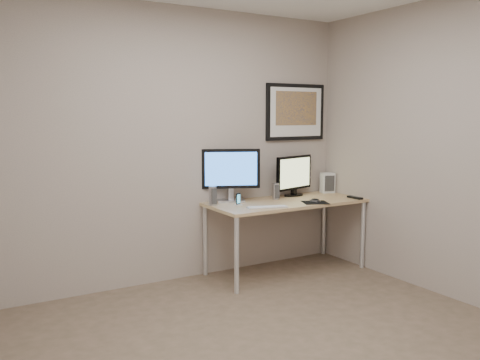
{
  "coord_description": "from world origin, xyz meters",
  "views": [
    {
      "loc": [
        -1.97,
        -2.75,
        1.59
      ],
      "look_at": [
        0.31,
        1.1,
        1.02
      ],
      "focal_mm": 38.0,
      "sensor_mm": 36.0,
      "label": 1
    }
  ],
  "objects": [
    {
      "name": "speaker_right",
      "position": [
        0.96,
        1.48,
        0.81
      ],
      "size": [
        0.07,
        0.07,
        0.17
      ],
      "primitive_type": "cylinder",
      "rotation": [
        0.0,
        0.0,
        -0.12
      ],
      "color": "#A7A7AC",
      "rests_on": "desk"
    },
    {
      "name": "monitor_tv",
      "position": [
        1.25,
        1.56,
        0.96
      ],
      "size": [
        0.54,
        0.18,
        0.43
      ],
      "rotation": [
        0.0,
        0.0,
        0.27
      ],
      "color": "black",
      "rests_on": "desk"
    },
    {
      "name": "speaker_left",
      "position": [
        0.25,
        1.51,
        0.82
      ],
      "size": [
        0.08,
        0.08,
        0.18
      ],
      "primitive_type": "cylinder",
      "rotation": [
        0.0,
        0.0,
        -0.07
      ],
      "color": "#A7A7AC",
      "rests_on": "desk"
    },
    {
      "name": "remote",
      "position": [
        1.7,
        1.11,
        0.74
      ],
      "size": [
        0.05,
        0.19,
        0.02
      ],
      "primitive_type": "cube",
      "rotation": [
        0.0,
        0.0,
        -0.0
      ],
      "color": "black",
      "rests_on": "desk"
    },
    {
      "name": "monitor_large",
      "position": [
        0.5,
        1.6,
        1.02
      ],
      "size": [
        0.55,
        0.28,
        0.53
      ],
      "rotation": [
        0.0,
        0.0,
        -0.41
      ],
      "color": "#A7A7AC",
      "rests_on": "desk"
    },
    {
      "name": "mouse",
      "position": [
        1.21,
        1.15,
        0.75
      ],
      "size": [
        0.08,
        0.11,
        0.03
      ],
      "primitive_type": "ellipsoid",
      "rotation": [
        0.0,
        0.0,
        0.31
      ],
      "color": "black",
      "rests_on": "mousepad"
    },
    {
      "name": "keyboard",
      "position": [
        0.63,
        1.13,
        0.74
      ],
      "size": [
        0.4,
        0.21,
        0.01
      ],
      "primitive_type": "cube",
      "rotation": [
        0.0,
        0.0,
        -0.3
      ],
      "color": "silver",
      "rests_on": "desk"
    },
    {
      "name": "mousepad",
      "position": [
        1.19,
        1.12,
        0.73
      ],
      "size": [
        0.3,
        0.29,
        0.0
      ],
      "primitive_type": "cube",
      "rotation": [
        0.0,
        0.0,
        -0.39
      ],
      "color": "black",
      "rests_on": "desk"
    },
    {
      "name": "framed_art",
      "position": [
        1.35,
        1.68,
        1.62
      ],
      "size": [
        0.75,
        0.04,
        0.6
      ],
      "color": "black",
      "rests_on": "room"
    },
    {
      "name": "fan_unit",
      "position": [
        1.72,
        1.56,
        0.84
      ],
      "size": [
        0.17,
        0.14,
        0.22
      ],
      "primitive_type": "cube",
      "rotation": [
        0.0,
        0.0,
        -0.25
      ],
      "color": "silver",
      "rests_on": "desk"
    },
    {
      "name": "floor",
      "position": [
        0.0,
        0.0,
        0.0
      ],
      "size": [
        3.6,
        3.6,
        0.0
      ],
      "primitive_type": "plane",
      "color": "brown",
      "rests_on": "ground"
    },
    {
      "name": "desk",
      "position": [
        1.0,
        1.35,
        0.66
      ],
      "size": [
        1.6,
        0.7,
        0.73
      ],
      "color": "#9C714B",
      "rests_on": "floor"
    },
    {
      "name": "phone_dock",
      "position": [
        0.44,
        1.36,
        0.79
      ],
      "size": [
        0.07,
        0.07,
        0.12
      ],
      "primitive_type": "cube",
      "rotation": [
        0.0,
        0.0,
        0.35
      ],
      "color": "black",
      "rests_on": "desk"
    },
    {
      "name": "room",
      "position": [
        0.0,
        0.45,
        1.64
      ],
      "size": [
        3.6,
        3.6,
        3.6
      ],
      "color": "white",
      "rests_on": "ground"
    }
  ]
}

